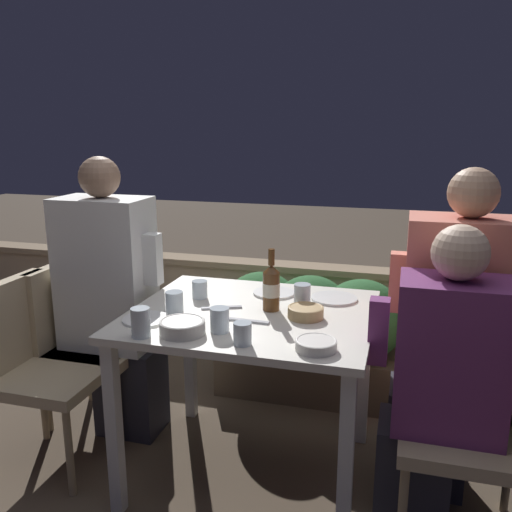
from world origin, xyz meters
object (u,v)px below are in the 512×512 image
object	(u,v)px
chair_right_far	(500,382)
beer_bottle	(271,287)
chair_left_near	(32,354)
chair_left_far	(80,329)
person_white_polo	(113,299)
person_purple_stripe	(438,387)
potted_plant	(498,334)
chair_right_near	(496,417)
person_coral_top	(452,337)

from	to	relation	value
chair_right_far	beer_bottle	xyz separation A→B (m)	(-0.92, -0.09, 0.34)
chair_left_near	chair_left_far	size ratio (longest dim) A/B	1.00
person_white_polo	chair_right_far	xyz separation A→B (m)	(1.74, -0.05, -0.18)
person_purple_stripe	potted_plant	bearing A→B (deg)	70.45
chair_right_near	person_coral_top	distance (m)	0.37
person_white_polo	chair_right_near	world-z (taller)	person_white_polo
chair_right_far	potted_plant	world-z (taller)	chair_right_far
beer_bottle	person_white_polo	bearing A→B (deg)	170.49
person_purple_stripe	potted_plant	distance (m)	1.03
chair_left_near	person_white_polo	bearing A→B (deg)	55.71
chair_left_far	person_purple_stripe	size ratio (longest dim) A/B	0.71
person_purple_stripe	chair_right_far	size ratio (longest dim) A/B	1.41
person_purple_stripe	potted_plant	world-z (taller)	person_purple_stripe
beer_bottle	potted_plant	world-z (taller)	beer_bottle
chair_right_far	potted_plant	distance (m)	0.68
chair_left_far	person_white_polo	distance (m)	0.26
chair_right_far	person_coral_top	bearing A→B (deg)	180.00
person_coral_top	person_white_polo	bearing A→B (deg)	178.26
person_white_polo	potted_plant	bearing A→B (deg)	18.82
chair_right_near	person_coral_top	xyz separation A→B (m)	(-0.14, 0.29, 0.17)
person_coral_top	potted_plant	distance (m)	0.76
chair_left_near	beer_bottle	world-z (taller)	beer_bottle
chair_left_near	potted_plant	world-z (taller)	chair_left_near
person_purple_stripe	person_coral_top	xyz separation A→B (m)	(0.06, 0.29, 0.08)
chair_left_near	chair_right_near	size ratio (longest dim) A/B	1.00
chair_right_near	potted_plant	bearing A→B (deg)	81.60
chair_left_near	person_purple_stripe	distance (m)	1.71
chair_right_near	person_coral_top	bearing A→B (deg)	115.33
chair_left_near	chair_right_near	bearing A→B (deg)	-0.43
person_purple_stripe	chair_right_far	xyz separation A→B (m)	(0.26, 0.29, -0.09)
chair_left_far	potted_plant	world-z (taller)	chair_left_far
chair_left_near	chair_right_near	distance (m)	1.91
chair_left_near	chair_right_far	distance (m)	1.98
chair_right_near	chair_left_near	bearing A→B (deg)	179.57
person_purple_stripe	person_coral_top	bearing A→B (deg)	78.41
person_white_polo	person_purple_stripe	world-z (taller)	person_white_polo
person_coral_top	beer_bottle	world-z (taller)	person_coral_top
person_white_polo	chair_right_far	world-z (taller)	person_white_polo
chair_left_far	person_white_polo	xyz separation A→B (m)	(0.19, 0.00, 0.18)
person_white_polo	person_coral_top	distance (m)	1.55
person_coral_top	potted_plant	size ratio (longest dim) A/B	1.81
chair_left_far	potted_plant	size ratio (longest dim) A/B	1.12
person_purple_stripe	beer_bottle	world-z (taller)	person_purple_stripe
chair_left_far	person_white_polo	world-z (taller)	person_white_polo
chair_left_near	person_coral_top	size ratio (longest dim) A/B	0.62
chair_right_near	beer_bottle	world-z (taller)	beer_bottle
person_white_polo	potted_plant	distance (m)	1.94
chair_left_near	person_coral_top	world-z (taller)	person_coral_top
chair_left_far	chair_right_near	distance (m)	1.91
person_purple_stripe	chair_right_far	distance (m)	0.40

